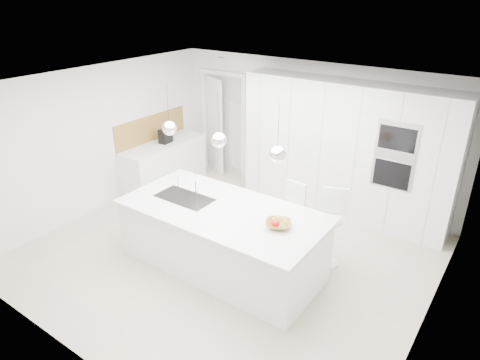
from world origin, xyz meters
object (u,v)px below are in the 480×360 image
Objects in this scene: espresso_machine at (165,136)px; bar_stool_left at (290,218)px; bar_stool_right at (328,230)px; island_base at (221,240)px; fruit_bowl at (278,224)px.

bar_stool_left is at bearing -17.14° from espresso_machine.
bar_stool_left is at bearing 152.66° from bar_stool_right.
bar_stool_left is (0.58, 0.93, 0.10)m from island_base.
island_base is at bearing -175.27° from fruit_bowl.
bar_stool_right is (3.72, -0.67, -0.46)m from espresso_machine.
bar_stool_right reaches higher than island_base.
island_base is 1.10m from bar_stool_left.
bar_stool_left is at bearing 108.25° from fruit_bowl.
island_base is at bearing -167.14° from bar_stool_right.
island_base is at bearing -37.26° from espresso_machine.
bar_stool_right is at bearing 67.96° from fruit_bowl.
fruit_bowl is 3.70m from espresso_machine.
bar_stool_right reaches higher than bar_stool_left.
espresso_machine is 3.21m from bar_stool_left.
island_base is 10.24× the size of espresso_machine.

